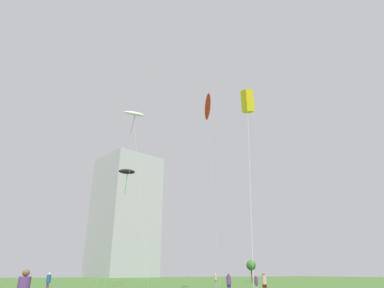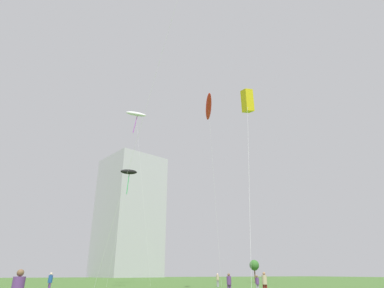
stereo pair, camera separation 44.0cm
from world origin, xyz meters
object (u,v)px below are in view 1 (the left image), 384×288
Objects in this scene: distant_highrise_0 at (125,215)px; kite_flying_4 at (134,114)px; person_standing_5 at (229,283)px; kite_flying_1 at (208,107)px; park_tree_0 at (251,265)px; person_standing_6 at (256,283)px; kite_flying_0 at (127,172)px; kite_flying_2 at (247,101)px; person_standing_2 at (215,279)px; person_standing_0 at (48,281)px; person_standing_1 at (264,282)px.

kite_flying_4 is at bearing -120.06° from distant_highrise_0.
person_standing_5 is 21.59m from kite_flying_1.
person_standing_6 is at bearing -124.52° from park_tree_0.
kite_flying_0 is 0.29× the size of distant_highrise_0.
kite_flying_1 reaches higher than kite_flying_2.
person_standing_2 is at bearing -91.34° from person_standing_5.
kite_flying_1 is 1.25× the size of kite_flying_2.
person_standing_0 is at bearing -13.80° from person_standing_5.
person_standing_0 is 17.36m from person_standing_5.
person_standing_6 is 0.07× the size of kite_flying_1.
person_standing_2 is at bearing 86.90° from person_standing_0.
park_tree_0 is at bearing -123.99° from person_standing_6.
kite_flying_2 reaches higher than person_standing_0.
person_standing_6 is at bearing -61.86° from kite_flying_1.
kite_flying_0 reaches higher than person_standing_1.
person_standing_5 is 16.32m from kite_flying_2.
person_standing_1 is 4.81m from person_standing_6.
person_standing_5 is at bearing 62.90° from person_standing_2.
kite_flying_2 is 0.33× the size of distant_highrise_0.
person_standing_5 is 4.68m from person_standing_6.
kite_flying_1 reaches higher than park_tree_0.
person_standing_6 is at bearing -131.06° from person_standing_5.
distant_highrise_0 is at bearing -75.35° from person_standing_5.
kite_flying_4 reaches higher than person_standing_2.
person_standing_2 is 17.67m from person_standing_5.
person_standing_0 reaches higher than person_standing_5.
kite_flying_0 reaches higher than person_standing_0.
kite_flying_1 is 21.61m from kite_flying_4.
person_standing_0 is 0.06× the size of kite_flying_4.
park_tree_0 is (23.16, 25.64, -18.30)m from kite_flying_1.
kite_flying_4 is (-3.53, 29.84, 11.88)m from kite_flying_2.
person_standing_6 is 17.30m from kite_flying_2.
person_standing_2 is 14.39m from person_standing_6.
person_standing_5 is at bearing -127.89° from park_tree_0.
kite_flying_2 is 133.54m from distant_highrise_0.
person_standing_0 is at bearing 135.28° from kite_flying_2.
kite_flying_1 is at bearing -76.79° from kite_flying_4.
kite_flying_2 is at bearing -75.53° from kite_flying_0.
kite_flying_2 is at bearing 125.56° from person_standing_5.
distant_highrise_0 is (19.75, 121.43, 6.21)m from kite_flying_1.
park_tree_0 reaches higher than person_standing_0.
person_standing_0 is 18.51m from kite_flying_0.
person_standing_1 reaches higher than person_standing_6.
kite_flying_2 is (-1.12, -10.03, -4.60)m from kite_flying_1.
person_standing_6 is (-3.38, -13.99, -0.09)m from person_standing_2.
person_standing_2 reaches higher than person_standing_6.
kite_flying_2 is 0.61× the size of kite_flying_4.
distant_highrise_0 reaches higher than kite_flying_0.
kite_flying_2 is at bearing 57.82° from person_standing_6.
kite_flying_1 is (6.86, -12.21, 6.19)m from kite_flying_0.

